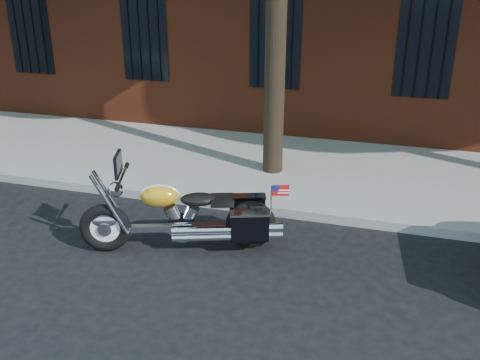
% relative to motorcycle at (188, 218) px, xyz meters
% --- Properties ---
extents(ground, '(120.00, 120.00, 0.00)m').
position_rel_motorcycle_xyz_m(ground, '(-0.01, 0.03, -0.48)').
color(ground, black).
rests_on(ground, ground).
extents(curb, '(40.00, 0.16, 0.15)m').
position_rel_motorcycle_xyz_m(curb, '(-0.01, 1.41, -0.40)').
color(curb, gray).
rests_on(curb, ground).
extents(sidewalk, '(40.00, 3.60, 0.15)m').
position_rel_motorcycle_xyz_m(sidewalk, '(-0.01, 3.29, -0.40)').
color(sidewalk, gray).
rests_on(sidewalk, ground).
extents(motorcycle, '(2.78, 1.36, 1.42)m').
position_rel_motorcycle_xyz_m(motorcycle, '(0.00, 0.00, 0.00)').
color(motorcycle, black).
rests_on(motorcycle, ground).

